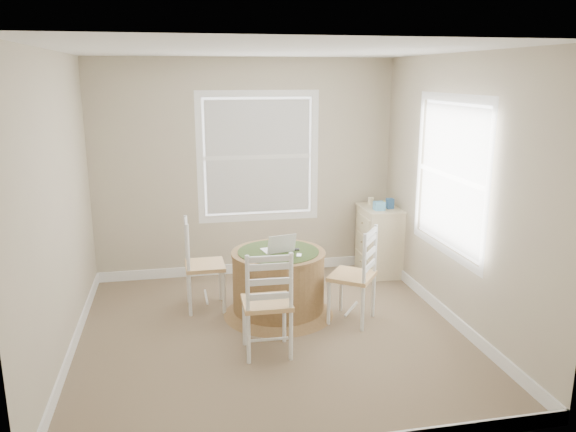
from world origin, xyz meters
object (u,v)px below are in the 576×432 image
object	(u,v)px
chair_left	(205,265)
chair_near	(267,302)
round_table	(278,280)
chair_right	(352,276)
laptop	(278,249)
corner_chest	(379,240)

from	to	relation	value
chair_left	chair_near	xyz separation A→B (m)	(0.47, -1.11, 0.00)
round_table	chair_left	xyz separation A→B (m)	(-0.72, 0.31, 0.10)
round_table	chair_left	distance (m)	0.79
chair_right	laptop	world-z (taller)	chair_right
chair_left	chair_right	size ratio (longest dim) A/B	1.00
round_table	chair_right	distance (m)	0.75
chair_left	laptop	size ratio (longest dim) A/B	2.78
chair_right	laptop	size ratio (longest dim) A/B	2.78
chair_left	chair_right	distance (m)	1.53
round_table	chair_near	size ratio (longest dim) A/B	1.19
chair_left	chair_right	world-z (taller)	same
chair_right	corner_chest	size ratio (longest dim) A/B	1.13
chair_left	corner_chest	xyz separation A→B (m)	(2.17, 0.66, -0.05)
chair_near	round_table	bearing A→B (deg)	-106.08
chair_left	corner_chest	bearing A→B (deg)	-73.70
laptop	corner_chest	distance (m)	1.76
chair_near	laptop	distance (m)	0.87
corner_chest	chair_right	bearing A→B (deg)	-120.08
chair_right	chair_left	bearing A→B (deg)	-77.69
chair_near	corner_chest	xyz separation A→B (m)	(1.70, 1.77, -0.05)
round_table	laptop	size ratio (longest dim) A/B	3.31
chair_near	laptop	bearing A→B (deg)	-105.95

